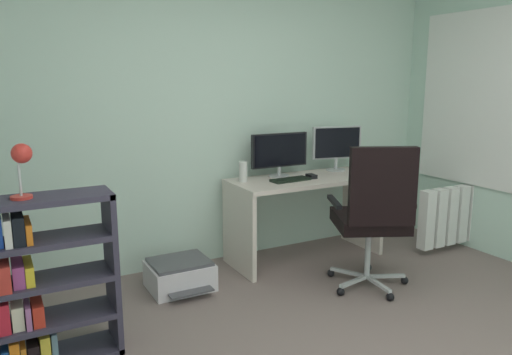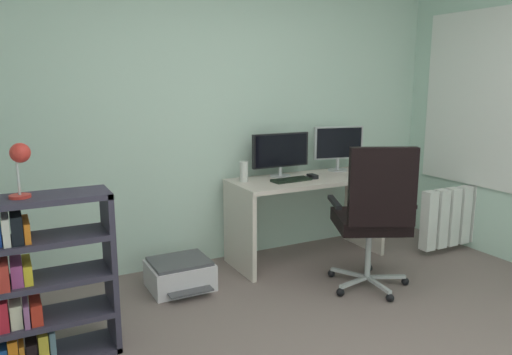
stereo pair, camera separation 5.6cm
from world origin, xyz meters
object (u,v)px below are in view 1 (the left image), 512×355
(monitor_secondary, at_px, (337,145))
(office_chair, at_px, (374,212))
(keyboard, at_px, (290,180))
(desktop_speaker, at_px, (243,172))
(desk, at_px, (305,200))
(computer_mouse, at_px, (311,176))
(monitor_main, at_px, (279,152))
(radiator, at_px, (460,214))
(printer, at_px, (180,275))
(desk_lamp, at_px, (22,160))
(bookshelf, at_px, (36,286))

(monitor_secondary, relative_size, office_chair, 0.42)
(keyboard, bearing_deg, desktop_speaker, 153.14)
(monitor_secondary, relative_size, desktop_speaker, 2.79)
(desk, xyz_separation_m, computer_mouse, (0.03, -0.04, 0.22))
(monitor_main, bearing_deg, desk, -41.11)
(keyboard, distance_m, radiator, 1.73)
(keyboard, bearing_deg, printer, 179.01)
(office_chair, distance_m, radiator, 1.46)
(desk, bearing_deg, desktop_speaker, 169.26)
(office_chair, bearing_deg, desktop_speaker, 122.94)
(monitor_main, xyz_separation_m, computer_mouse, (0.21, -0.19, -0.20))
(desk, relative_size, office_chair, 1.20)
(computer_mouse, relative_size, printer, 0.21)
(keyboard, relative_size, office_chair, 0.30)
(monitor_main, bearing_deg, keyboard, -94.40)
(office_chair, xyz_separation_m, printer, (-1.24, 0.73, -0.51))
(desk, height_order, printer, desk)
(keyboard, xyz_separation_m, radiator, (1.62, -0.41, -0.41))
(keyboard, distance_m, office_chair, 0.81)
(monitor_secondary, height_order, radiator, monitor_secondary)
(desk, xyz_separation_m, monitor_secondary, (0.44, 0.15, 0.44))
(desk, xyz_separation_m, monitor_main, (-0.17, 0.15, 0.42))
(monitor_main, xyz_separation_m, printer, (-1.02, -0.25, -0.84))
(desk_lamp, bearing_deg, keyboard, 16.97)
(printer, bearing_deg, bookshelf, -150.31)
(monitor_main, relative_size, desk_lamp, 1.86)
(bookshelf, height_order, printer, bookshelf)
(printer, bearing_deg, desktop_speaker, 17.17)
(monitor_main, distance_m, monitor_secondary, 0.62)
(desktop_speaker, bearing_deg, monitor_main, 7.15)
(radiator, bearing_deg, desk, 162.07)
(monitor_main, height_order, keyboard, monitor_main)
(office_chair, relative_size, desk_lamp, 3.85)
(desktop_speaker, distance_m, desk_lamp, 1.88)
(keyboard, distance_m, desktop_speaker, 0.40)
(monitor_secondary, bearing_deg, desktop_speaker, -177.26)
(keyboard, bearing_deg, radiator, -17.44)
(bookshelf, relative_size, radiator, 0.97)
(monitor_secondary, height_order, office_chair, monitor_secondary)
(monitor_secondary, height_order, desk_lamp, desk_lamp)
(bookshelf, bearing_deg, monitor_secondary, 17.31)
(desktop_speaker, height_order, printer, desktop_speaker)
(desk, bearing_deg, bookshelf, -163.05)
(monitor_main, bearing_deg, office_chair, -77.21)
(keyboard, height_order, desktop_speaker, desktop_speaker)
(keyboard, height_order, office_chair, office_chair)
(radiator, bearing_deg, desk_lamp, -176.68)
(monitor_secondary, bearing_deg, office_chair, -112.07)
(monitor_secondary, relative_size, computer_mouse, 4.74)
(computer_mouse, height_order, desk_lamp, desk_lamp)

